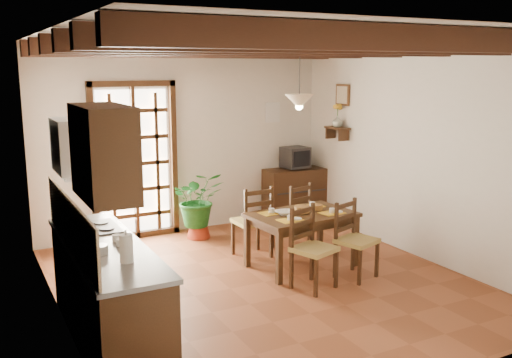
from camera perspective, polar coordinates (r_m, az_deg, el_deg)
ground_plane at (r=6.77m, az=0.84°, el=-10.26°), size 5.00×5.00×0.00m
room_shell at (r=6.34m, az=0.89°, el=5.21°), size 4.52×5.02×2.81m
ceiling_beams at (r=6.31m, az=0.91°, el=13.13°), size 4.50×4.34×0.20m
french_door at (r=8.38m, az=-12.06°, el=2.03°), size 1.26×0.11×2.32m
kitchen_counter at (r=5.43m, az=-14.69°, el=-10.85°), size 0.64×2.25×1.38m
upper_cabinet at (r=4.38m, az=-15.00°, el=2.57°), size 0.35×0.80×0.70m
range_hood at (r=5.62m, az=-17.57°, el=3.07°), size 0.38×0.60×0.54m
counter_items at (r=5.35m, az=-15.17°, el=-5.68°), size 0.50×1.43×0.25m
dining_table at (r=7.12m, az=4.59°, el=-4.11°), size 1.33×0.91×0.69m
chair_near_left at (r=6.54m, az=5.71°, el=-8.38°), size 0.54×0.53×0.94m
chair_near_right at (r=6.93m, az=9.90°, el=-7.40°), size 0.53×0.52×0.92m
chair_far_left at (r=7.54m, az=-0.35°, el=-5.56°), size 0.45×0.43×0.96m
chair_far_right at (r=7.89m, az=3.60°, el=-4.91°), size 0.51×0.50×0.93m
table_setting at (r=7.11m, az=4.60°, el=-3.65°), size 0.93×0.62×0.09m
table_bowl at (r=7.00m, az=2.90°, el=-3.39°), size 0.24×0.24×0.05m
sideboard at (r=9.35m, az=3.88°, el=-1.52°), size 1.01×0.49×0.84m
crt_tv at (r=9.23m, az=3.95°, el=2.18°), size 0.42×0.39×0.33m
fuse_box at (r=9.23m, az=1.69°, el=6.68°), size 0.25×0.03×0.32m
plant_pot at (r=8.44m, az=-5.76°, el=-5.14°), size 0.34×0.34×0.21m
potted_plant at (r=8.32m, az=-5.82°, el=-2.10°), size 2.20×1.99×2.12m
wall_shelf at (r=8.86m, az=8.12°, el=4.83°), size 0.20×0.42×0.20m
shelf_vase at (r=8.84m, az=8.14°, el=5.72°), size 0.15×0.15×0.15m
shelf_flowers at (r=8.83m, az=8.18°, el=7.07°), size 0.14×0.14×0.36m
framed_picture at (r=8.86m, az=8.65°, el=8.32°), size 0.03×0.32×0.32m
pendant_lamp at (r=6.97m, az=4.34°, el=7.89°), size 0.36×0.36×0.84m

